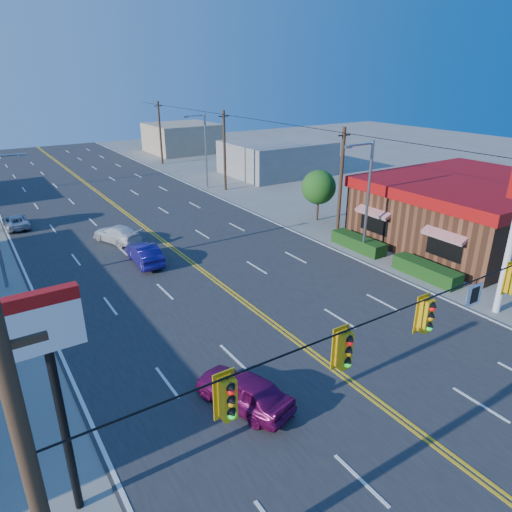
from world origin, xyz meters
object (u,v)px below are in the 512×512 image
car_magenta (244,391)px  car_silver (16,222)px  kfc (468,210)px  signal_span (446,321)px  car_white (117,235)px  pizza_hut_sign (51,362)px  car_blue (145,254)px

car_magenta → car_silver: size_ratio=1.07×
kfc → car_magenta: size_ratio=3.96×
signal_span → car_silver: (-8.84, 33.90, -4.35)m
car_magenta → car_silver: (-4.45, 28.85, -0.17)m
car_magenta → car_white: (1.57, 20.91, -0.07)m
signal_span → pizza_hut_sign: (-10.88, 4.00, 0.30)m
signal_span → pizza_hut_sign: 11.60m
pizza_hut_sign → car_white: size_ratio=1.57×
pizza_hut_sign → car_blue: (8.32, 16.79, -4.49)m
signal_span → car_white: signal_span is taller
kfc → pizza_hut_sign: 32.04m
car_magenta → car_silver: car_magenta is taller
pizza_hut_sign → car_white: 23.83m
signal_span → car_white: bearing=96.2°
signal_span → car_magenta: (-4.39, 5.06, -4.18)m
kfc → pizza_hut_sign: size_ratio=2.38×
car_white → car_silver: 9.96m
kfc → pizza_hut_sign: pizza_hut_sign is taller
car_magenta → car_white: bearing=-112.7°
car_blue → car_silver: bearing=-62.1°
signal_span → pizza_hut_sign: signal_span is taller
car_silver → car_magenta: bearing=98.0°
car_magenta → car_blue: size_ratio=0.98×
kfc → car_magenta: bearing=-164.1°
car_silver → kfc: bearing=142.1°
pizza_hut_sign → car_silver: 30.33m
car_magenta → car_blue: (1.84, 15.73, -0.01)m
pizza_hut_sign → car_magenta: size_ratio=1.66×
kfc → car_blue: kfc is taller
pizza_hut_sign → car_blue: bearing=63.6°
signal_span → car_magenta: bearing=131.0°
car_blue → car_silver: size_ratio=1.09×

